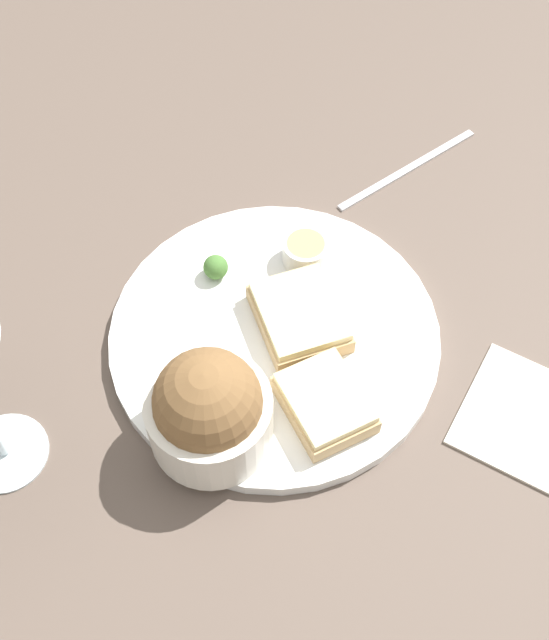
{
  "coord_description": "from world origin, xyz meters",
  "views": [
    {
      "loc": [
        0.27,
        -0.29,
        0.63
      ],
      "look_at": [
        0.0,
        0.0,
        0.03
      ],
      "focal_mm": 45.0,
      "sensor_mm": 36.0,
      "label": 1
    }
  ],
  "objects_px": {
    "cheese_toast_near": "(299,316)",
    "fork": "(408,168)",
    "cheese_toast_far": "(325,403)",
    "salad_bowl": "(209,410)",
    "napkin": "(548,428)",
    "sauce_ramekin": "(305,251)"
  },
  "relations": [
    {
      "from": "cheese_toast_far",
      "to": "fork",
      "type": "distance_m",
      "value": 0.31
    },
    {
      "from": "cheese_toast_far",
      "to": "fork",
      "type": "xyz_separation_m",
      "value": [
        -0.13,
        0.28,
        -0.02
      ]
    },
    {
      "from": "sauce_ramekin",
      "to": "salad_bowl",
      "type": "bearing_deg",
      "value": -71.29
    },
    {
      "from": "salad_bowl",
      "to": "cheese_toast_far",
      "type": "relative_size",
      "value": 1.06
    },
    {
      "from": "cheese_toast_near",
      "to": "napkin",
      "type": "relative_size",
      "value": 0.68
    },
    {
      "from": "salad_bowl",
      "to": "fork",
      "type": "bearing_deg",
      "value": 100.95
    },
    {
      "from": "salad_bowl",
      "to": "sauce_ramekin",
      "type": "height_order",
      "value": "salad_bowl"
    },
    {
      "from": "cheese_toast_near",
      "to": "cheese_toast_far",
      "type": "relative_size",
      "value": 1.16
    },
    {
      "from": "cheese_toast_near",
      "to": "cheese_toast_far",
      "type": "xyz_separation_m",
      "value": [
        0.07,
        -0.05,
        0.0
      ]
    },
    {
      "from": "fork",
      "to": "napkin",
      "type": "bearing_deg",
      "value": -30.3
    },
    {
      "from": "cheese_toast_near",
      "to": "fork",
      "type": "bearing_deg",
      "value": 102.44
    },
    {
      "from": "salad_bowl",
      "to": "cheese_toast_near",
      "type": "distance_m",
      "value": 0.14
    },
    {
      "from": "sauce_ramekin",
      "to": "cheese_toast_near",
      "type": "bearing_deg",
      "value": -52.55
    },
    {
      "from": "cheese_toast_near",
      "to": "cheese_toast_far",
      "type": "height_order",
      "value": "same"
    },
    {
      "from": "sauce_ramekin",
      "to": "napkin",
      "type": "distance_m",
      "value": 0.27
    },
    {
      "from": "napkin",
      "to": "cheese_toast_near",
      "type": "bearing_deg",
      "value": -162.17
    },
    {
      "from": "salad_bowl",
      "to": "cheese_toast_near",
      "type": "height_order",
      "value": "salad_bowl"
    },
    {
      "from": "salad_bowl",
      "to": "sauce_ramekin",
      "type": "relative_size",
      "value": 2.34
    },
    {
      "from": "salad_bowl",
      "to": "cheese_toast_near",
      "type": "xyz_separation_m",
      "value": [
        -0.02,
        0.13,
        -0.03
      ]
    },
    {
      "from": "cheese_toast_far",
      "to": "napkin",
      "type": "xyz_separation_m",
      "value": [
        0.15,
        0.12,
        -0.02
      ]
    },
    {
      "from": "cheese_toast_near",
      "to": "napkin",
      "type": "xyz_separation_m",
      "value": [
        0.22,
        0.07,
        -0.02
      ]
    },
    {
      "from": "cheese_toast_near",
      "to": "salad_bowl",
      "type": "bearing_deg",
      "value": -81.72
    }
  ]
}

